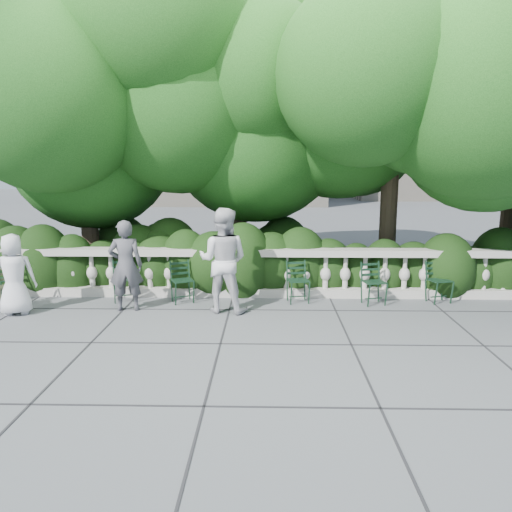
{
  "coord_description": "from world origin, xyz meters",
  "views": [
    {
      "loc": [
        0.22,
        -8.24,
        2.72
      ],
      "look_at": [
        0.0,
        1.0,
        1.0
      ],
      "focal_mm": 35.0,
      "sensor_mm": 36.0,
      "label": 1
    }
  ],
  "objects_px": {
    "chair_d": "(376,306)",
    "chair_weathered": "(12,311)",
    "chair_b": "(185,304)",
    "chair_c": "(125,303)",
    "person_businessman": "(14,274)",
    "person_casual_man": "(223,260)",
    "chair_e": "(300,304)",
    "person_woman_grey": "(126,266)",
    "chair_f": "(442,304)"
  },
  "relations": [
    {
      "from": "chair_f",
      "to": "person_woman_grey",
      "type": "height_order",
      "value": "person_woman_grey"
    },
    {
      "from": "chair_c",
      "to": "chair_e",
      "type": "distance_m",
      "value": 3.46
    },
    {
      "from": "chair_b",
      "to": "person_businessman",
      "type": "height_order",
      "value": "person_businessman"
    },
    {
      "from": "chair_c",
      "to": "person_businessman",
      "type": "relative_size",
      "value": 0.56
    },
    {
      "from": "chair_b",
      "to": "chair_f",
      "type": "bearing_deg",
      "value": -22.45
    },
    {
      "from": "chair_f",
      "to": "person_woman_grey",
      "type": "xyz_separation_m",
      "value": [
        -6.07,
        -0.53,
        0.85
      ]
    },
    {
      "from": "chair_b",
      "to": "chair_f",
      "type": "distance_m",
      "value": 5.06
    },
    {
      "from": "chair_b",
      "to": "person_businessman",
      "type": "distance_m",
      "value": 3.14
    },
    {
      "from": "person_businessman",
      "to": "chair_b",
      "type": "bearing_deg",
      "value": 176.93
    },
    {
      "from": "chair_b",
      "to": "person_casual_man",
      "type": "distance_m",
      "value": 1.33
    },
    {
      "from": "chair_c",
      "to": "chair_weathered",
      "type": "distance_m",
      "value": 2.03
    },
    {
      "from": "chair_weathered",
      "to": "person_woman_grey",
      "type": "xyz_separation_m",
      "value": [
        2.14,
        0.15,
        0.85
      ]
    },
    {
      "from": "chair_weathered",
      "to": "person_casual_man",
      "type": "relative_size",
      "value": 0.43
    },
    {
      "from": "chair_weathered",
      "to": "chair_d",
      "type": "bearing_deg",
      "value": -32.85
    },
    {
      "from": "chair_d",
      "to": "person_businessman",
      "type": "distance_m",
      "value": 6.77
    },
    {
      "from": "person_casual_man",
      "to": "chair_e",
      "type": "bearing_deg",
      "value": -150.03
    },
    {
      "from": "person_businessman",
      "to": "person_casual_man",
      "type": "distance_m",
      "value": 3.78
    },
    {
      "from": "chair_b",
      "to": "person_woman_grey",
      "type": "height_order",
      "value": "person_woman_grey"
    },
    {
      "from": "chair_f",
      "to": "person_casual_man",
      "type": "height_order",
      "value": "person_casual_man"
    },
    {
      "from": "chair_b",
      "to": "person_businessman",
      "type": "xyz_separation_m",
      "value": [
        -2.96,
        -0.72,
        0.74
      ]
    },
    {
      "from": "chair_d",
      "to": "person_woman_grey",
      "type": "xyz_separation_m",
      "value": [
        -4.74,
        -0.35,
        0.85
      ]
    },
    {
      "from": "person_businessman",
      "to": "person_casual_man",
      "type": "xyz_separation_m",
      "value": [
        3.77,
        0.29,
        0.22
      ]
    },
    {
      "from": "chair_b",
      "to": "chair_e",
      "type": "bearing_deg",
      "value": -22.46
    },
    {
      "from": "chair_d",
      "to": "chair_weathered",
      "type": "relative_size",
      "value": 1.0
    },
    {
      "from": "chair_b",
      "to": "person_woman_grey",
      "type": "relative_size",
      "value": 0.49
    },
    {
      "from": "chair_b",
      "to": "chair_f",
      "type": "xyz_separation_m",
      "value": [
        5.06,
        0.12,
        0.0
      ]
    },
    {
      "from": "chair_d",
      "to": "person_businessman",
      "type": "relative_size",
      "value": 0.56
    },
    {
      "from": "person_businessman",
      "to": "person_casual_man",
      "type": "bearing_deg",
      "value": 167.68
    },
    {
      "from": "chair_weathered",
      "to": "chair_b",
      "type": "bearing_deg",
      "value": -27.02
    },
    {
      "from": "chair_f",
      "to": "chair_weathered",
      "type": "relative_size",
      "value": 1.0
    },
    {
      "from": "chair_f",
      "to": "person_casual_man",
      "type": "xyz_separation_m",
      "value": [
        -4.25,
        -0.55,
        0.97
      ]
    },
    {
      "from": "chair_weathered",
      "to": "person_woman_grey",
      "type": "bearing_deg",
      "value": -33.06
    },
    {
      "from": "chair_d",
      "to": "person_casual_man",
      "type": "relative_size",
      "value": 0.43
    },
    {
      "from": "person_casual_man",
      "to": "chair_c",
      "type": "bearing_deg",
      "value": -2.08
    },
    {
      "from": "chair_b",
      "to": "chair_d",
      "type": "height_order",
      "value": "same"
    },
    {
      "from": "chair_weathered",
      "to": "person_businessman",
      "type": "relative_size",
      "value": 0.56
    },
    {
      "from": "chair_b",
      "to": "person_woman_grey",
      "type": "bearing_deg",
      "value": 178.18
    },
    {
      "from": "chair_c",
      "to": "chair_f",
      "type": "distance_m",
      "value": 6.26
    },
    {
      "from": "chair_f",
      "to": "chair_c",
      "type": "bearing_deg",
      "value": 164.38
    },
    {
      "from": "chair_d",
      "to": "chair_weathered",
      "type": "distance_m",
      "value": 6.9
    },
    {
      "from": "person_casual_man",
      "to": "chair_b",
      "type": "bearing_deg",
      "value": -16.45
    },
    {
      "from": "chair_e",
      "to": "person_casual_man",
      "type": "xyz_separation_m",
      "value": [
        -1.45,
        -0.48,
        0.97
      ]
    },
    {
      "from": "chair_e",
      "to": "person_woman_grey",
      "type": "relative_size",
      "value": 0.49
    },
    {
      "from": "chair_e",
      "to": "chair_weathered",
      "type": "bearing_deg",
      "value": 175.46
    },
    {
      "from": "chair_b",
      "to": "chair_c",
      "type": "height_order",
      "value": "same"
    },
    {
      "from": "chair_d",
      "to": "chair_f",
      "type": "relative_size",
      "value": 1.0
    },
    {
      "from": "chair_c",
      "to": "person_casual_man",
      "type": "height_order",
      "value": "person_casual_man"
    },
    {
      "from": "chair_f",
      "to": "chair_b",
      "type": "bearing_deg",
      "value": 165.19
    },
    {
      "from": "chair_b",
      "to": "person_casual_man",
      "type": "height_order",
      "value": "person_casual_man"
    },
    {
      "from": "chair_f",
      "to": "person_casual_man",
      "type": "bearing_deg",
      "value": 171.19
    }
  ]
}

